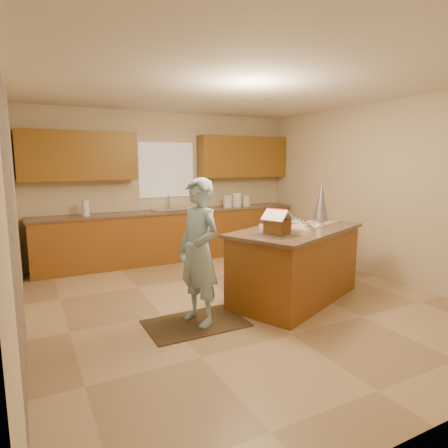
{
  "coord_description": "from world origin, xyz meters",
  "views": [
    {
      "loc": [
        -2.39,
        -4.21,
        1.8
      ],
      "look_at": [
        -0.1,
        0.2,
        1.0
      ],
      "focal_mm": 30.95,
      "sensor_mm": 36.0,
      "label": 1
    }
  ],
  "objects_px": {
    "island_base": "(296,265)",
    "tinsel_tree": "(321,202)",
    "gingerbread_house": "(277,224)",
    "boy": "(199,252)"
  },
  "relations": [
    {
      "from": "island_base",
      "to": "boy",
      "type": "height_order",
      "value": "boy"
    },
    {
      "from": "gingerbread_house",
      "to": "tinsel_tree",
      "type": "bearing_deg",
      "value": 27.59
    },
    {
      "from": "tinsel_tree",
      "to": "gingerbread_house",
      "type": "xyz_separation_m",
      "value": [
        -1.22,
        -0.64,
        -0.15
      ]
    },
    {
      "from": "island_base",
      "to": "boy",
      "type": "relative_size",
      "value": 1.14
    },
    {
      "from": "island_base",
      "to": "gingerbread_house",
      "type": "distance_m",
      "value": 0.85
    },
    {
      "from": "tinsel_tree",
      "to": "gingerbread_house",
      "type": "height_order",
      "value": "tinsel_tree"
    },
    {
      "from": "gingerbread_house",
      "to": "boy",
      "type": "bearing_deg",
      "value": 172.01
    },
    {
      "from": "island_base",
      "to": "gingerbread_house",
      "type": "relative_size",
      "value": 4.93
    },
    {
      "from": "island_base",
      "to": "tinsel_tree",
      "type": "height_order",
      "value": "tinsel_tree"
    },
    {
      "from": "boy",
      "to": "gingerbread_house",
      "type": "bearing_deg",
      "value": 66.1
    }
  ]
}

